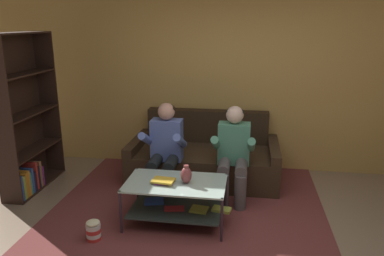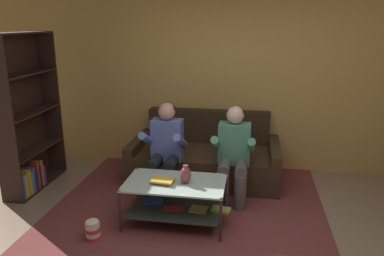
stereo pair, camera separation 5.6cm
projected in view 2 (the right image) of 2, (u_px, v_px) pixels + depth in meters
name	position (u px, v px, depth m)	size (l,w,h in m)	color
back_partition	(240.00, 69.00, 5.27)	(8.40, 0.12, 2.90)	tan
couch	(205.00, 158.00, 5.15)	(1.98, 1.00, 0.88)	#3A291A
person_seated_left	(165.00, 147.00, 4.56)	(0.50, 0.58, 1.14)	black
person_seated_right	(234.00, 151.00, 4.43)	(0.50, 0.58, 1.13)	#58504F
coffee_table	(176.00, 196.00, 3.96)	(1.12, 0.62, 0.47)	#ADC5B9
area_rug	(190.00, 201.00, 4.51)	(3.10, 3.21, 0.01)	brown
vase	(186.00, 175.00, 3.87)	(0.11, 0.11, 0.20)	brown
book_stack	(163.00, 181.00, 3.89)	(0.24, 0.18, 0.04)	purple
bookshelf	(25.00, 129.00, 4.71)	(0.30, 1.08, 1.97)	#301F18
popcorn_tub	(93.00, 230.00, 3.70)	(0.14, 0.14, 0.22)	red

